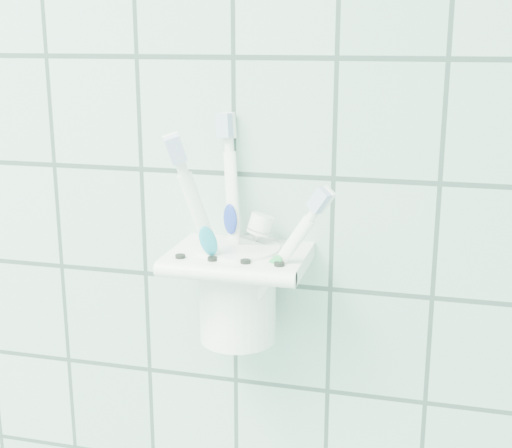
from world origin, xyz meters
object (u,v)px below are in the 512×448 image
cup (238,289)px  toothpaste_tube (228,263)px  toothbrush_orange (228,242)px  holder_bracket (239,259)px  toothbrush_pink (241,230)px  toothbrush_blue (238,223)px

cup → toothpaste_tube: 0.03m
toothbrush_orange → toothpaste_tube: (-0.00, 0.01, -0.03)m
toothbrush_orange → toothpaste_tube: size_ratio=1.40×
cup → holder_bracket: bearing=-52.4°
toothbrush_pink → toothpaste_tube: 0.04m
toothbrush_blue → toothpaste_tube: size_ratio=1.65×
toothbrush_blue → toothpaste_tube: (-0.01, -0.01, -0.04)m
toothbrush_orange → toothbrush_pink: bearing=47.5°
toothbrush_orange → toothpaste_tube: toothbrush_orange is taller
holder_bracket → toothbrush_pink: 0.03m
cup → toothbrush_pink: (0.01, -0.01, 0.07)m
holder_bracket → toothpaste_tube: (-0.01, 0.00, -0.01)m
toothbrush_pink → toothbrush_blue: size_ratio=0.99×
holder_bracket → cup: same height
toothbrush_pink → toothbrush_blue: (-0.01, 0.02, 0.00)m
cup → toothpaste_tube: size_ratio=0.74×
cup → toothbrush_blue: 0.07m
toothpaste_tube → toothbrush_pink: bearing=-42.1°
holder_bracket → toothpaste_tube: 0.02m
cup → toothbrush_orange: 0.06m
toothbrush_orange → holder_bracket: bearing=76.8°
toothbrush_pink → toothbrush_orange: size_ratio=1.17×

